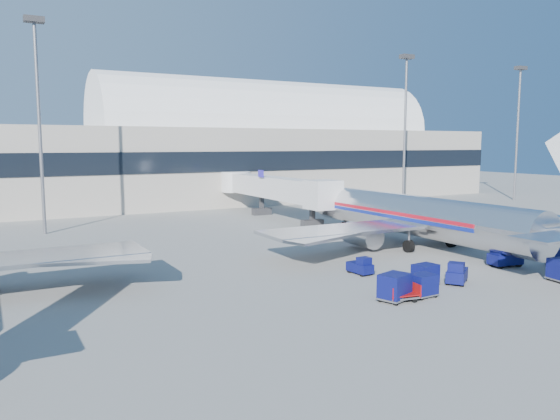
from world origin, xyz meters
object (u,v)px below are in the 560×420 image
cart_train_a (425,274)px  cart_open_red (401,295)px  cart_train_b (423,285)px  barrier_far (548,235)px  cart_train_c (395,287)px  tug_left (361,266)px  mast_east (405,109)px  barrier_near (504,240)px  tug_right (504,257)px  airliner_main (424,217)px  jetbridge_near (269,187)px  tug_lead (457,273)px  barrier_mid (527,237)px  cart_solo_far (558,257)px  mast_far_east (518,113)px  mast_west (38,94)px

cart_train_a → cart_open_red: (-3.97, -2.14, -0.40)m
cart_open_red → cart_train_b: bearing=11.3°
barrier_far → cart_train_c: 30.03m
tug_left → cart_train_b: (-0.25, -6.79, 0.18)m
cart_train_a → tug_left: bearing=106.1°
mast_east → cart_train_b: bearing=-129.9°
barrier_near → cart_train_b: 21.98m
tug_right → tug_left: 11.97m
airliner_main → barrier_far: bearing=-9.7°
jetbridge_near → cart_train_b: size_ratio=15.92×
airliner_main → cart_open_red: bearing=-137.2°
tug_right → cart_open_red: 14.02m
jetbridge_near → tug_lead: 37.70m
barrier_far → tug_left: size_ratio=1.43×
tug_right → jetbridge_near: bearing=102.8°
mast_east → cart_train_b: 51.29m
barrier_far → tug_lead: size_ratio=1.14×
tug_lead → cart_train_a: tug_lead is taller
tug_left → cart_train_a: cart_train_a is taller
mast_east → barrier_far: 31.92m
barrier_far → cart_train_a: size_ratio=1.68×
barrier_mid → cart_solo_far: size_ratio=1.45×
mast_far_east → cart_train_a: mast_far_east is taller
mast_west → tug_right: bearing=-48.8°
cart_solo_far → jetbridge_near: bearing=130.4°
airliner_main → barrier_mid: bearing=-12.5°
mast_west → cart_train_a: size_ratio=12.69×
tug_right → barrier_near: bearing=47.9°
cart_solo_far → cart_open_red: bearing=-144.3°
jetbridge_near → mast_east: size_ratio=1.22×
mast_far_east → barrier_mid: mast_far_east is taller
barrier_near → cart_train_c: (-21.80, -9.72, 0.46)m
tug_lead → tug_right: size_ratio=0.97×
airliner_main → cart_open_red: size_ratio=17.07×
mast_west → mast_far_east: bearing=0.0°
mast_east → tug_lead: (-27.19, -36.44, -14.08)m
airliner_main → tug_lead: bearing=-123.3°
mast_east → cart_train_b: size_ratio=13.09×
barrier_far → cart_train_a: bearing=-162.0°
mast_far_east → cart_train_a: 66.69m
mast_east → mast_west: bearing=180.0°
jetbridge_near → mast_far_east: 48.64m
mast_west → cart_solo_far: bearing=-47.2°
airliner_main → tug_left: airliner_main is taller
cart_train_c → barrier_far: bearing=0.6°
barrier_mid → airliner_main: bearing=167.5°
jetbridge_near → tug_lead: jetbridge_near is taller
cart_train_a → mast_west: bearing=114.0°
barrier_near → cart_train_c: size_ratio=1.31×
mast_east → cart_train_a: bearing=-129.5°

